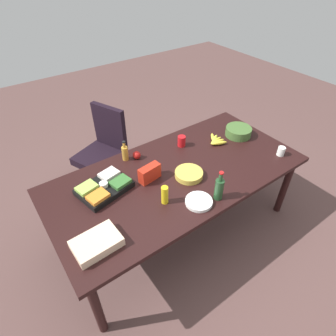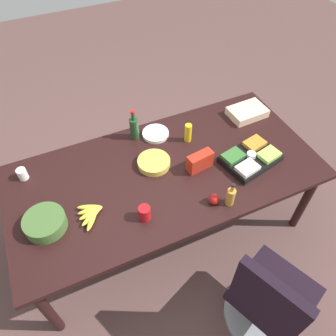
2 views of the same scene
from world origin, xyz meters
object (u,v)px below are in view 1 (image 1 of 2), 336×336
at_px(apple_red, 137,155).
at_px(salad_bowl, 238,132).
at_px(banana_bunch, 216,140).
at_px(paper_plate_stack, 199,202).
at_px(dressing_bottle, 125,153).
at_px(wine_bottle, 219,188).
at_px(mustard_bottle, 165,195).
at_px(veggie_tray, 104,187).
at_px(office_chair, 104,159).
at_px(sheet_cake, 97,243).
at_px(chip_bowl, 189,174).
at_px(conference_table, 177,178).
at_px(paper_cup, 281,151).
at_px(red_solo_cup, 182,141).
at_px(chip_bag_red, 150,173).

xyz_separation_m(apple_red, salad_bowl, (1.09, -0.28, 0.01)).
distance_m(banana_bunch, paper_plate_stack, 0.90).
height_order(dressing_bottle, wine_bottle, wine_bottle).
xyz_separation_m(mustard_bottle, veggie_tray, (-0.33, 0.41, -0.05)).
distance_m(office_chair, mustard_bottle, 1.36).
bearing_deg(salad_bowl, dressing_bottle, 164.37).
distance_m(sheet_cake, wine_bottle, 1.01).
bearing_deg(paper_plate_stack, chip_bowl, 64.87).
height_order(conference_table, paper_cup, paper_cup).
xyz_separation_m(banana_bunch, sheet_cake, (-1.54, -0.46, 0.01)).
height_order(wine_bottle, paper_plate_stack, wine_bottle).
xyz_separation_m(wine_bottle, red_solo_cup, (0.22, 0.76, -0.05)).
xyz_separation_m(wine_bottle, paper_cup, (0.90, 0.07, -0.06)).
bearing_deg(banana_bunch, red_solo_cup, 153.22).
distance_m(sheet_cake, paper_plate_stack, 0.84).
height_order(mustard_bottle, wine_bottle, wine_bottle).
bearing_deg(dressing_bottle, red_solo_cup, -12.80).
distance_m(wine_bottle, salad_bowl, 1.00).
distance_m(mustard_bottle, banana_bunch, 1.00).
bearing_deg(chip_bag_red, paper_cup, -19.89).
xyz_separation_m(mustard_bottle, chip_bowl, (0.36, 0.14, -0.06)).
xyz_separation_m(sheet_cake, chip_bag_red, (0.67, 0.37, 0.04)).
distance_m(chip_bowl, paper_cup, 0.97).
bearing_deg(mustard_bottle, chip_bowl, 20.77).
relative_size(banana_bunch, red_solo_cup, 2.13).
height_order(mustard_bottle, paper_plate_stack, mustard_bottle).
bearing_deg(wine_bottle, conference_table, 99.57).
height_order(chip_bag_red, red_solo_cup, chip_bag_red).
bearing_deg(conference_table, red_solo_cup, 47.58).
bearing_deg(sheet_cake, chip_bowl, 11.86).
height_order(paper_cup, salad_bowl, salad_bowl).
relative_size(office_chair, mustard_bottle, 6.13).
distance_m(mustard_bottle, sheet_cake, 0.63).
xyz_separation_m(conference_table, paper_cup, (0.98, -0.37, 0.11)).
height_order(office_chair, salad_bowl, office_chair).
bearing_deg(sheet_cake, office_chair, 64.48).
height_order(sheet_cake, veggie_tray, veggie_tray).
distance_m(dressing_bottle, veggie_tray, 0.45).
xyz_separation_m(chip_bowl, apple_red, (-0.24, 0.50, 0.01)).
bearing_deg(dressing_bottle, veggie_tray, -142.17).
relative_size(office_chair, salad_bowl, 3.67).
bearing_deg(veggie_tray, salad_bowl, -2.14).
relative_size(conference_table, chip_bowl, 9.36).
bearing_deg(red_solo_cup, chip_bag_red, -155.59).
xyz_separation_m(dressing_bottle, veggie_tray, (-0.35, -0.28, -0.04)).
distance_m(chip_bowl, chip_bag_red, 0.35).
xyz_separation_m(office_chair, red_solo_cup, (0.57, -0.73, 0.43)).
xyz_separation_m(wine_bottle, salad_bowl, (0.83, 0.56, -0.06)).
distance_m(banana_bunch, paper_cup, 0.64).
relative_size(mustard_bottle, paper_cup, 1.81).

